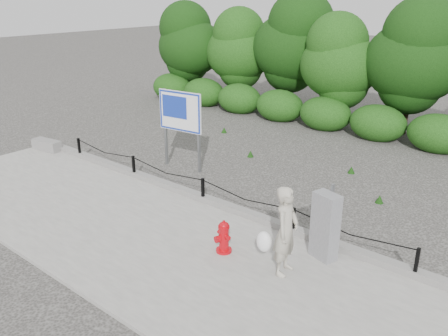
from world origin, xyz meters
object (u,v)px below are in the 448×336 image
at_px(utility_cabinet, 325,226).
at_px(advertising_sign, 180,115).
at_px(concrete_block, 47,145).
at_px(fire_hydrant, 224,237).
at_px(pedestrian, 285,232).

bearing_deg(utility_cabinet, advertising_sign, 177.82).
xyz_separation_m(concrete_block, utility_cabinet, (9.82, -0.15, 0.49)).
height_order(fire_hydrant, concrete_block, fire_hydrant).
distance_m(fire_hydrant, pedestrian, 1.36).
relative_size(concrete_block, utility_cabinet, 0.70).
distance_m(fire_hydrant, concrete_block, 8.33).
distance_m(concrete_block, advertising_sign, 4.80).
bearing_deg(concrete_block, advertising_sign, 21.43).
distance_m(pedestrian, advertising_sign, 5.93).
bearing_deg(fire_hydrant, pedestrian, 24.58).
distance_m(fire_hydrant, advertising_sign, 5.04).
bearing_deg(fire_hydrant, advertising_sign, 161.74).
xyz_separation_m(pedestrian, concrete_block, (-9.51, 1.05, -0.64)).
height_order(fire_hydrant, advertising_sign, advertising_sign).
xyz_separation_m(fire_hydrant, advertising_sign, (-3.96, 2.88, 1.19)).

